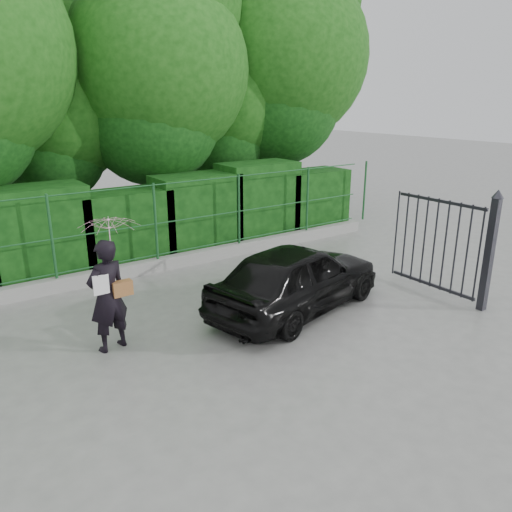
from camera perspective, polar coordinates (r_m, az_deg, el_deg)
ground at (r=8.29m, az=-0.48°, el=-10.76°), size 80.00×80.00×0.00m
kerb at (r=11.91m, az=-12.86°, el=-1.33°), size 14.00×0.25×0.30m
fence at (r=11.69m, az=-12.21°, el=3.73°), size 14.13×0.06×1.80m
hedge at (r=12.55m, az=-15.07°, el=3.57°), size 14.20×1.20×2.19m
trees at (r=14.72m, az=-14.94°, el=19.80°), size 17.10×6.15×8.08m
gate at (r=10.56m, az=22.94°, el=1.13°), size 0.22×2.33×2.36m
woman at (r=8.19m, az=-16.39°, el=-1.08°), size 1.00×0.96×2.20m
car at (r=9.54m, az=4.69°, el=-2.44°), size 4.21×2.46×1.35m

